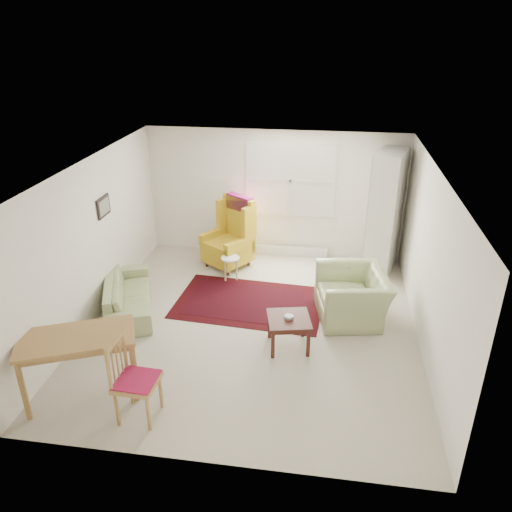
# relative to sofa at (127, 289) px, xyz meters

# --- Properties ---
(room) EXTENTS (5.04, 5.54, 2.51)m
(room) POSITION_rel_sofa_xyz_m (2.12, 0.04, 0.89)
(room) COLOR beige
(room) RESTS_ON ground
(rug) EXTENTS (2.54, 1.74, 0.02)m
(rug) POSITION_rel_sofa_xyz_m (1.93, 0.49, -0.35)
(rug) COLOR black
(rug) RESTS_ON ground
(sofa) EXTENTS (1.31, 1.93, 0.73)m
(sofa) POSITION_rel_sofa_xyz_m (0.00, 0.00, 0.00)
(sofa) COLOR #9BA870
(sofa) RESTS_ON ground
(armchair) EXTENTS (1.23, 1.35, 0.92)m
(armchair) POSITION_rel_sofa_xyz_m (3.61, 0.31, 0.10)
(armchair) COLOR #9BA870
(armchair) RESTS_ON ground
(wingback_chair) EXTENTS (1.11, 1.12, 1.35)m
(wingback_chair) POSITION_rel_sofa_xyz_m (1.29, 1.82, 0.31)
(wingback_chair) COLOR gold
(wingback_chair) RESTS_ON ground
(coffee_table) EXTENTS (0.71, 0.71, 0.49)m
(coffee_table) POSITION_rel_sofa_xyz_m (2.69, -0.67, -0.12)
(coffee_table) COLOR #411A14
(coffee_table) RESTS_ON ground
(stool) EXTENTS (0.41, 0.41, 0.45)m
(stool) POSITION_rel_sofa_xyz_m (1.46, 1.28, -0.14)
(stool) COLOR white
(stool) RESTS_ON ground
(cabinet) EXTENTS (0.73, 1.01, 2.28)m
(cabinet) POSITION_rel_sofa_xyz_m (4.20, 2.13, 0.78)
(cabinet) COLOR silver
(cabinet) RESTS_ON ground
(desk) EXTENTS (1.54, 1.18, 0.87)m
(desk) POSITION_rel_sofa_xyz_m (0.23, -2.07, 0.07)
(desk) COLOR #A87D44
(desk) RESTS_ON ground
(desk_chair) EXTENTS (0.50, 0.50, 1.09)m
(desk_chair) POSITION_rel_sofa_xyz_m (1.07, -2.35, 0.18)
(desk_chair) COLOR #A87D44
(desk_chair) RESTS_ON ground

